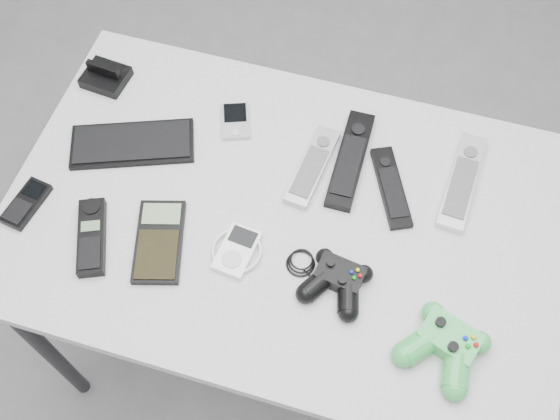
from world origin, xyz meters
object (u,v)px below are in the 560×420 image
(pda, at_px, (235,121))
(mobile_phone, at_px, (26,203))
(remote_silver_b, at_px, (462,181))
(cordless_handset, at_px, (92,237))
(remote_silver_a, at_px, (313,166))
(controller_green, at_px, (445,345))
(remote_black_b, at_px, (391,187))
(mp3_player, at_px, (237,251))
(remote_black_a, at_px, (350,159))
(pda_keyboard, at_px, (132,143))
(calculator, at_px, (159,241))
(desk, at_px, (285,230))
(controller_black, at_px, (337,280))

(pda, xyz_separation_m, mobile_phone, (-0.35, -0.33, 0.00))
(remote_silver_b, xyz_separation_m, cordless_handset, (-0.69, -0.34, 0.00))
(remote_silver_a, distance_m, controller_green, 0.46)
(remote_black_b, xyz_separation_m, mp3_player, (-0.26, -0.23, 0.00))
(remote_black_a, distance_m, mp3_player, 0.32)
(pda_keyboard, height_order, calculator, calculator)
(controller_green, bearing_deg, mp3_player, -171.30)
(desk, xyz_separation_m, remote_silver_a, (0.03, 0.12, 0.08))
(remote_black_a, bearing_deg, controller_green, -54.29)
(pda_keyboard, distance_m, controller_green, 0.77)
(remote_black_a, distance_m, remote_silver_b, 0.24)
(remote_black_a, distance_m, calculator, 0.44)
(desk, distance_m, mobile_phone, 0.54)
(remote_black_b, xyz_separation_m, controller_black, (-0.06, -0.24, 0.01))
(mp3_player, relative_size, controller_green, 0.68)
(pda, distance_m, mp3_player, 0.32)
(remote_black_a, height_order, controller_green, controller_green)
(pda, xyz_separation_m, calculator, (-0.05, -0.33, 0.00))
(remote_black_b, bearing_deg, mp3_player, -163.43)
(pda_keyboard, relative_size, mp3_player, 2.46)
(remote_silver_a, bearing_deg, remote_black_a, 34.84)
(remote_black_b, height_order, mp3_player, same)
(pda_keyboard, height_order, controller_black, controller_black)
(remote_black_b, height_order, calculator, same)
(pda, relative_size, calculator, 0.53)
(remote_black_b, relative_size, remote_silver_b, 0.81)
(desk, relative_size, controller_black, 5.33)
(calculator, height_order, controller_green, controller_green)
(mp3_player, bearing_deg, remote_black_a, 65.20)
(remote_silver_a, distance_m, remote_silver_b, 0.32)
(mp3_player, bearing_deg, remote_black_b, 47.72)
(controller_black, bearing_deg, mobile_phone, -170.17)
(desk, xyz_separation_m, calculator, (-0.22, -0.14, 0.08))
(pda_keyboard, height_order, controller_green, controller_green)
(pda_keyboard, height_order, pda, same)
(remote_black_a, height_order, mp3_player, remote_black_a)
(remote_black_a, height_order, cordless_handset, cordless_handset)
(remote_black_b, bearing_deg, cordless_handset, -177.32)
(pda_keyboard, bearing_deg, cordless_handset, -107.88)
(desk, distance_m, remote_silver_b, 0.39)
(mp3_player, bearing_deg, controller_black, 3.43)
(controller_black, bearing_deg, cordless_handset, -165.93)
(remote_black_b, distance_m, controller_green, 0.35)
(desk, xyz_separation_m, remote_black_a, (0.10, 0.16, 0.08))
(desk, relative_size, controller_green, 7.24)
(remote_silver_a, distance_m, remote_black_b, 0.17)
(pda_keyboard, relative_size, remote_black_b, 1.36)
(remote_black_b, height_order, cordless_handset, cordless_handset)
(desk, distance_m, pda, 0.27)
(pda_keyboard, distance_m, controller_black, 0.54)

